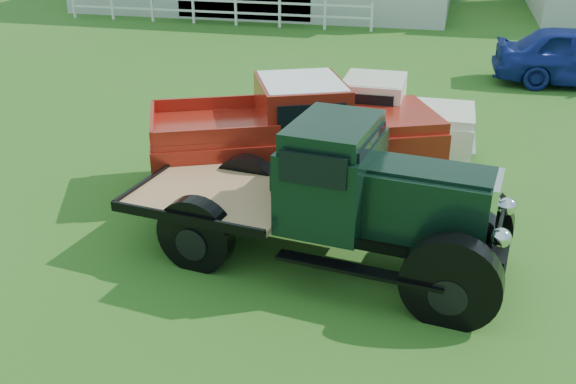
% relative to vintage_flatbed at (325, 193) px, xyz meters
% --- Properties ---
extents(ground, '(120.00, 120.00, 0.00)m').
position_rel_vintage_flatbed_xyz_m(ground, '(-0.79, -1.10, -1.14)').
color(ground, '#396E24').
extents(fence_rail, '(14.20, 0.16, 1.20)m').
position_rel_vintage_flatbed_xyz_m(fence_rail, '(-8.79, 18.90, -0.54)').
color(fence_rail, white).
rests_on(fence_rail, ground).
extents(vintage_flatbed, '(5.99, 2.98, 2.28)m').
position_rel_vintage_flatbed_xyz_m(vintage_flatbed, '(0.00, 0.00, 0.00)').
color(vintage_flatbed, black).
rests_on(vintage_flatbed, ground).
extents(red_pickup, '(6.08, 4.35, 2.07)m').
position_rel_vintage_flatbed_xyz_m(red_pickup, '(-1.15, 2.84, -0.10)').
color(red_pickup, maroon).
rests_on(red_pickup, ground).
extents(white_pickup, '(4.58, 1.78, 1.68)m').
position_rel_vintage_flatbed_xyz_m(white_pickup, '(0.01, 4.70, -0.30)').
color(white_pickup, silver).
rests_on(white_pickup, ground).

